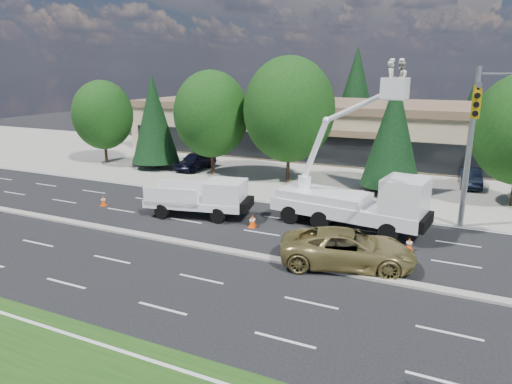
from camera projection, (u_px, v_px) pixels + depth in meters
The scene contains 22 objects.
ground at pixel (235, 253), 22.62m from camera, with size 140.00×140.00×0.00m, color black.
concrete_apron at pixel (340, 173), 40.13m from camera, with size 140.00×22.00×0.01m, color gray.
road_median at pixel (235, 252), 22.61m from camera, with size 120.00×0.55×0.12m, color gray.
strip_mall at pixel (366, 128), 48.13m from camera, with size 50.40×15.40×5.50m.
tree_front_a at pixel (103, 115), 43.52m from camera, with size 5.70×5.70×7.91m.
tree_front_b at pixel (154, 119), 41.11m from camera, with size 4.26×4.26×8.40m.
tree_front_c at pixel (211, 114), 38.49m from camera, with size 6.37×6.37×8.84m.
tree_front_d at pixel (289, 110), 35.48m from camera, with size 7.13×7.13×9.90m.
tree_front_e at pixel (393, 132), 32.54m from camera, with size 4.29×4.29×8.45m.
tree_back_a at pixel (259, 99), 65.49m from camera, with size 4.52×4.52×8.90m.
tree_back_b at pixel (356, 89), 59.39m from camera, with size 5.98×5.98×11.78m.
tree_back_c at pixel (472, 110), 54.25m from camera, with size 3.92×3.92×7.73m.
signal_mast at pixel (473, 126), 23.13m from camera, with size 2.76×10.16×9.00m.
utility_pickup at pixel (203, 201), 28.07m from camera, with size 6.44×3.44×2.34m.
bucket_truck at pixel (360, 195), 25.52m from camera, with size 8.88×3.68×9.37m.
traffic_cone_a at pixel (103, 201), 30.46m from camera, with size 0.40×0.40×0.70m.
traffic_cone_b at pixel (252, 222), 26.25m from camera, with size 0.40×0.40×0.70m.
traffic_cone_c at pixel (253, 221), 26.44m from camera, with size 0.40×0.40×0.70m.
traffic_cone_d at pixel (409, 244), 22.85m from camera, with size 0.40×0.40×0.70m.
minivan at pixel (348, 248), 20.97m from camera, with size 2.83×6.13×1.70m, color #9D8C4C.
parked_car_west at pixel (195, 161), 41.48m from camera, with size 1.90×4.72×1.61m, color black.
parked_car_east at pixel (470, 178), 35.35m from camera, with size 1.50×4.29×1.41m, color black.
Camera 1 is at (9.83, -18.65, 8.80)m, focal length 32.00 mm.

